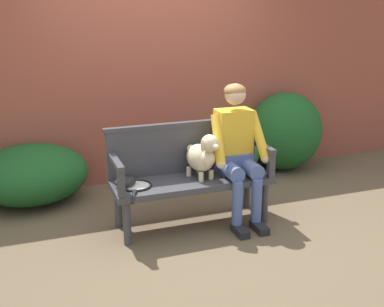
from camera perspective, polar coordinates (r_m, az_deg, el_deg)
ground_plane at (r=4.80m, az=-0.00°, el=-8.26°), size 40.00×40.00×0.00m
brick_garden_fence at (r=5.86m, az=-5.06°, el=7.31°), size 8.00×0.30×2.10m
hedge_bush_far_left at (r=5.46m, az=-18.28°, el=-2.33°), size 1.19×1.00×0.63m
hedge_bush_mid_right at (r=6.03m, az=4.67°, el=0.45°), size 0.80×0.51×0.64m
hedge_bush_far_right at (r=6.27m, az=10.83°, el=2.57°), size 0.96×0.84×0.99m
garden_bench at (r=4.63m, az=-0.00°, el=-3.71°), size 1.52×0.51×0.47m
bench_backrest at (r=4.73m, az=-0.92°, el=0.83°), size 1.56×0.06×0.50m
bench_armrest_left_end at (r=4.28m, az=-8.70°, el=-1.94°), size 0.06×0.51×0.28m
bench_armrest_right_end at (r=4.75m, az=8.57°, el=0.03°), size 0.06×0.51×0.28m
person_seated at (r=4.67m, az=5.26°, el=0.72°), size 0.56×0.66×1.34m
dog_on_bench at (r=4.54m, az=1.25°, el=-0.25°), size 0.29×0.45×0.45m
tennis_racket at (r=4.43m, az=-6.60°, el=-3.85°), size 0.37×0.58×0.03m
baseball_glove at (r=4.45m, az=-7.81°, el=-3.27°), size 0.28×0.26×0.09m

